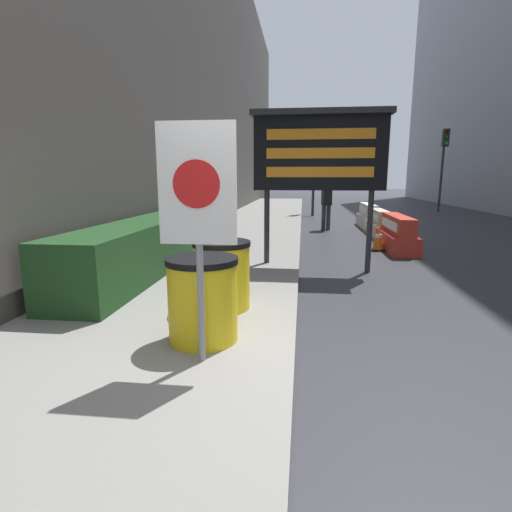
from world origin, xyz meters
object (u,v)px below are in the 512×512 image
object	(u,v)px
message_board	(320,152)
jersey_barrier_red_striped	(397,235)
pedestrian_worker	(327,199)
traffic_cone_near	(379,238)
warning_sign	(198,201)
barrel_drum_foreground	(203,299)
jersey_barrier_white	(368,217)
traffic_light_far_side	(444,153)
barrel_drum_middle	(222,275)
traffic_light_near_curb	(314,155)
jersey_barrier_cream	(379,225)

from	to	relation	value
message_board	jersey_barrier_red_striped	world-z (taller)	message_board
jersey_barrier_red_striped	pedestrian_worker	world-z (taller)	pedestrian_worker
traffic_cone_near	pedestrian_worker	distance (m)	3.94
warning_sign	message_board	world-z (taller)	message_board
barrel_drum_foreground	pedestrian_worker	distance (m)	9.97
jersey_barrier_white	warning_sign	bearing A→B (deg)	-105.71
message_board	traffic_cone_near	bearing A→B (deg)	56.42
traffic_light_far_side	message_board	bearing A→B (deg)	-115.50
barrel_drum_middle	traffic_light_near_curb	world-z (taller)	traffic_light_near_curb
traffic_cone_near	traffic_light_near_curb	bearing A→B (deg)	98.97
barrel_drum_foreground	message_board	size ratio (longest dim) A/B	0.29
warning_sign	traffic_light_near_curb	xyz separation A→B (m)	(1.32, 15.24, 1.15)
barrel_drum_foreground	jersey_barrier_red_striped	xyz separation A→B (m)	(3.26, 6.26, -0.19)
barrel_drum_middle	pedestrian_worker	xyz separation A→B (m)	(1.75, 8.80, 0.46)
jersey_barrier_cream	traffic_light_near_curb	world-z (taller)	traffic_light_near_curb
jersey_barrier_white	traffic_light_near_curb	distance (m)	4.99
barrel_drum_middle	jersey_barrier_cream	bearing A→B (deg)	66.66
barrel_drum_middle	traffic_light_near_curb	xyz separation A→B (m)	(1.43, 13.76, 2.15)
message_board	traffic_light_near_curb	bearing A→B (deg)	89.07
warning_sign	jersey_barrier_red_striped	world-z (taller)	warning_sign
warning_sign	pedestrian_worker	bearing A→B (deg)	80.91
traffic_light_near_curb	jersey_barrier_cream	bearing A→B (deg)	-73.46
message_board	traffic_light_far_side	world-z (taller)	traffic_light_far_side
jersey_barrier_cream	pedestrian_worker	bearing A→B (deg)	141.12
barrel_drum_foreground	jersey_barrier_white	bearing A→B (deg)	73.16
barrel_drum_foreground	traffic_light_far_side	bearing A→B (deg)	65.95
traffic_cone_near	pedestrian_worker	xyz separation A→B (m)	(-1.05, 3.73, 0.72)
barrel_drum_middle	traffic_light_far_side	size ratio (longest dim) A/B	0.21
jersey_barrier_white	pedestrian_worker	world-z (taller)	pedestrian_worker
message_board	barrel_drum_foreground	bearing A→B (deg)	-108.38
warning_sign	traffic_cone_near	distance (m)	7.18
traffic_light_near_curb	pedestrian_worker	size ratio (longest dim) A/B	2.15
jersey_barrier_cream	traffic_light_near_curb	bearing A→B (deg)	106.54
barrel_drum_middle	jersey_barrier_red_striped	bearing A→B (deg)	58.09
barrel_drum_foreground	barrel_drum_middle	bearing A→B (deg)	90.62
jersey_barrier_white	traffic_cone_near	world-z (taller)	jersey_barrier_white
message_board	barrel_drum_middle	bearing A→B (deg)	-114.65
traffic_light_far_side	barrel_drum_middle	bearing A→B (deg)	-115.36
traffic_light_near_curb	barrel_drum_middle	bearing A→B (deg)	-95.94
traffic_light_near_curb	traffic_light_far_side	xyz separation A→B (m)	(6.45, 2.87, 0.24)
barrel_drum_foreground	warning_sign	bearing A→B (deg)	-78.06
barrel_drum_middle	pedestrian_worker	bearing A→B (deg)	78.72
warning_sign	traffic_cone_near	bearing A→B (deg)	67.61
traffic_light_near_curb	traffic_light_far_side	distance (m)	7.07
barrel_drum_middle	message_board	world-z (taller)	message_board
barrel_drum_middle	traffic_cone_near	world-z (taller)	barrel_drum_middle
jersey_barrier_red_striped	traffic_cone_near	distance (m)	0.50
barrel_drum_foreground	traffic_light_near_curb	size ratio (longest dim) A/B	0.23
traffic_light_far_side	pedestrian_worker	distance (m)	10.14
barrel_drum_middle	traffic_light_near_curb	size ratio (longest dim) A/B	0.23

